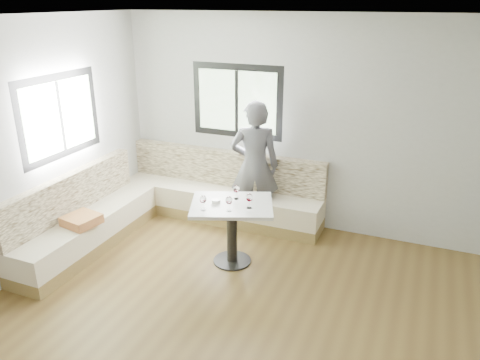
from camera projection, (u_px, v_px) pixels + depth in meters
room at (216, 189)px, 4.01m from camera, size 5.01×5.01×2.81m
banquette at (165, 207)px, 6.28m from camera, size 2.90×2.80×0.95m
table at (232, 219)px, 5.40m from camera, size 1.12×1.00×0.76m
person at (255, 166)px, 6.15m from camera, size 0.75×0.61×1.76m
olive_ramekin at (216, 201)px, 5.35m from camera, size 0.10×0.10×0.04m
wine_glass_a at (203, 200)px, 5.13m from camera, size 0.08×0.08×0.17m
wine_glass_b at (229, 201)px, 5.11m from camera, size 0.08×0.08×0.17m
wine_glass_c at (249, 198)px, 5.18m from camera, size 0.08×0.08×0.17m
wine_glass_d at (236, 189)px, 5.41m from camera, size 0.08×0.08×0.17m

